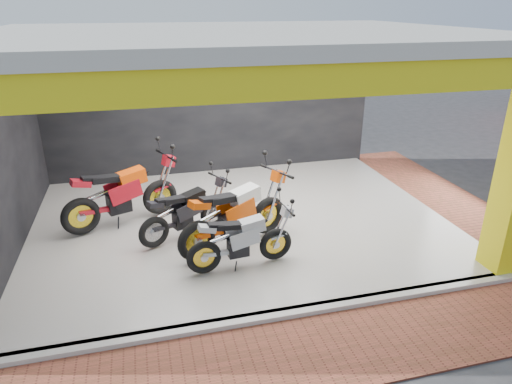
# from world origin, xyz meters

# --- Properties ---
(ground) EXTENTS (80.00, 80.00, 0.00)m
(ground) POSITION_xyz_m (0.00, 0.00, 0.00)
(ground) COLOR #2D2D30
(ground) RESTS_ON ground
(showroom_floor) EXTENTS (8.00, 6.00, 0.10)m
(showroom_floor) POSITION_xyz_m (0.00, 2.00, 0.05)
(showroom_floor) COLOR silver
(showroom_floor) RESTS_ON ground
(showroom_ceiling) EXTENTS (8.40, 6.40, 0.20)m
(showroom_ceiling) POSITION_xyz_m (0.00, 2.00, 3.60)
(showroom_ceiling) COLOR beige
(showroom_ceiling) RESTS_ON corner_column
(back_wall) EXTENTS (8.20, 0.20, 3.50)m
(back_wall) POSITION_xyz_m (0.00, 5.10, 1.75)
(back_wall) COLOR black
(back_wall) RESTS_ON ground
(header_beam_front) EXTENTS (8.40, 0.30, 0.40)m
(header_beam_front) POSITION_xyz_m (0.00, -1.00, 3.30)
(header_beam_front) COLOR yellow
(header_beam_front) RESTS_ON corner_column
(header_beam_right) EXTENTS (0.30, 6.40, 0.40)m
(header_beam_right) POSITION_xyz_m (4.00, 2.00, 3.30)
(header_beam_right) COLOR yellow
(header_beam_right) RESTS_ON corner_column
(floor_kerb) EXTENTS (8.00, 0.20, 0.10)m
(floor_kerb) POSITION_xyz_m (0.00, -1.02, 0.05)
(floor_kerb) COLOR silver
(floor_kerb) RESTS_ON ground
(paver_front) EXTENTS (9.00, 1.40, 0.03)m
(paver_front) POSITION_xyz_m (0.00, -1.80, 0.01)
(paver_front) COLOR brown
(paver_front) RESTS_ON ground
(paver_right) EXTENTS (1.40, 7.00, 0.03)m
(paver_right) POSITION_xyz_m (4.80, 2.00, 0.01)
(paver_right) COLOR brown
(paver_right) RESTS_ON ground
(moto_hero) EXTENTS (2.53, 1.78, 1.45)m
(moto_hero) POSITION_xyz_m (0.36, 1.29, 0.83)
(moto_hero) COLOR #D94A09
(moto_hero) RESTS_ON showroom_floor
(moto_row_a) EXTENTS (1.95, 0.88, 1.15)m
(moto_row_a) POSITION_xyz_m (0.22, 0.34, 0.68)
(moto_row_a) COLOR #ACAFB4
(moto_row_a) RESTS_ON showroom_floor
(moto_row_b) EXTENTS (2.06, 1.46, 1.19)m
(moto_row_b) POSITION_xyz_m (-0.57, 1.80, 0.69)
(moto_row_b) COLOR black
(moto_row_b) RESTS_ON showroom_floor
(moto_row_c) EXTENTS (2.58, 1.69, 1.48)m
(moto_row_c) POSITION_xyz_m (-1.52, 2.65, 0.84)
(moto_row_c) COLOR #B0121E
(moto_row_c) RESTS_ON showroom_floor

